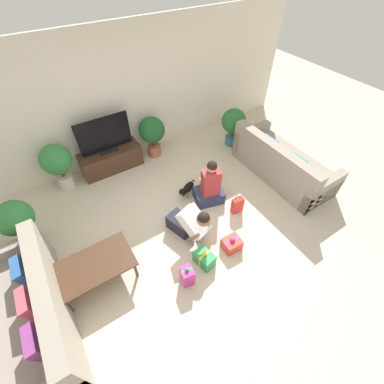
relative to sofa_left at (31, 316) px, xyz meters
The scene contains 18 objects.
ground_plane 2.41m from the sofa_left, ahead, with size 16.00×16.00×0.00m, color beige.
wall_back 3.79m from the sofa_left, 49.22° to the left, with size 8.40×0.06×2.60m.
sofa_left is the anchor object (origin of this frame).
sofa_right 4.79m from the sofa_left, ahead, with size 0.91×2.09×0.85m.
coffee_table 0.90m from the sofa_left, 12.68° to the left, with size 1.08×0.65×0.40m.
tv_console 3.14m from the sofa_left, 51.86° to the left, with size 1.23×0.45×0.46m.
tv 3.18m from the sofa_left, 51.86° to the left, with size 1.03×0.20×0.74m.
potted_plant_corner_right 4.98m from the sofa_left, 21.30° to the left, with size 0.55×0.55×0.88m.
potted_plant_corner_left 1.44m from the sofa_left, 84.12° to the left, with size 0.54×0.54×0.93m.
potted_plant_back_left 2.63m from the sofa_left, 68.10° to the left, with size 0.56×0.56×0.97m.
potted_plant_back_right 3.79m from the sofa_left, 39.78° to the left, with size 0.55×0.55×0.92m.
person_kneeling 2.42m from the sofa_left, ahead, with size 0.52×0.82×0.79m.
person_sitting 3.19m from the sofa_left, 10.74° to the left, with size 0.61×0.57×0.98m.
dog 2.99m from the sofa_left, 17.96° to the left, with size 0.47×0.28×0.30m.
gift_box_a 2.89m from the sofa_left, ahead, with size 0.30×0.26×0.27m.
gift_box_b 2.37m from the sofa_left, 10.36° to the right, with size 0.28×0.34×0.30m.
gift_box_c 2.02m from the sofa_left, 15.43° to the right, with size 0.19×0.21×0.38m.
gift_bag_a 3.42m from the sofa_left, ahead, with size 0.21×0.14×0.35m.
Camera 1 is at (-1.27, -2.11, 3.68)m, focal length 24.00 mm.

